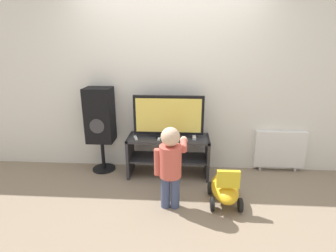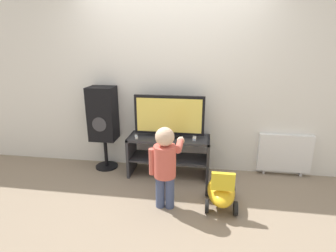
# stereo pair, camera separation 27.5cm
# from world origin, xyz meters

# --- Properties ---
(ground_plane) EXTENTS (16.00, 16.00, 0.00)m
(ground_plane) POSITION_xyz_m (0.00, 0.00, 0.00)
(ground_plane) COLOR gray
(wall_back) EXTENTS (10.00, 0.06, 2.60)m
(wall_back) POSITION_xyz_m (0.00, 0.51, 1.30)
(wall_back) COLOR silver
(wall_back) RESTS_ON ground_plane
(tv_stand) EXTENTS (1.11, 0.43, 0.56)m
(tv_stand) POSITION_xyz_m (0.00, 0.21, 0.37)
(tv_stand) COLOR #2D2D33
(tv_stand) RESTS_ON ground_plane
(television) EXTENTS (0.94, 0.20, 0.57)m
(television) POSITION_xyz_m (0.00, 0.23, 0.84)
(television) COLOR black
(television) RESTS_ON tv_stand
(game_console) EXTENTS (0.04, 0.17, 0.04)m
(game_console) POSITION_xyz_m (0.35, 0.20, 0.58)
(game_console) COLOR white
(game_console) RESTS_ON tv_stand
(remote_primary) EXTENTS (0.08, 0.13, 0.03)m
(remote_primary) POSITION_xyz_m (-0.43, 0.12, 0.57)
(remote_primary) COLOR white
(remote_primary) RESTS_ON tv_stand
(remote_secondary) EXTENTS (0.05, 0.13, 0.03)m
(remote_secondary) POSITION_xyz_m (-0.11, 0.13, 0.57)
(remote_secondary) COLOR white
(remote_secondary) RESTS_ON tv_stand
(child) EXTENTS (0.36, 0.52, 0.94)m
(child) POSITION_xyz_m (0.07, -0.55, 0.56)
(child) COLOR #3F4C72
(child) RESTS_ON ground_plane
(speaker_tower) EXTENTS (0.37, 0.33, 1.21)m
(speaker_tower) POSITION_xyz_m (-0.96, 0.31, 0.80)
(speaker_tower) COLOR black
(speaker_tower) RESTS_ON ground_plane
(ride_on_toy) EXTENTS (0.35, 0.61, 0.49)m
(ride_on_toy) POSITION_xyz_m (0.69, -0.43, 0.19)
(ride_on_toy) COLOR gold
(ride_on_toy) RESTS_ON ground_plane
(radiator) EXTENTS (0.71, 0.08, 0.60)m
(radiator) POSITION_xyz_m (1.58, 0.44, 0.33)
(radiator) COLOR white
(radiator) RESTS_ON ground_plane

